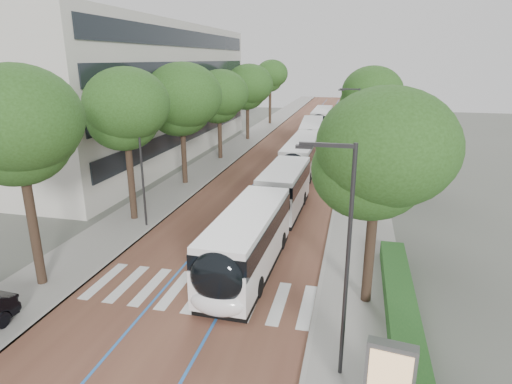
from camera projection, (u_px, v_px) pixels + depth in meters
ground at (188, 304)px, 19.04m from camera, size 160.00×160.00×0.00m
road at (303, 142)px, 56.20m from camera, size 11.00×140.00×0.02m
sidewalk_left at (248, 139)px, 57.83m from camera, size 4.00×140.00×0.12m
sidewalk_right at (361, 144)px, 54.54m from camera, size 4.00×140.00×0.12m
kerb_left at (261, 140)px, 57.42m from camera, size 0.20×140.00×0.14m
kerb_right at (346, 143)px, 54.96m from camera, size 0.20×140.00×0.14m
zebra_crossing at (200, 293)px, 19.92m from camera, size 10.55×3.60×0.01m
lane_line_left at (291, 141)px, 56.55m from camera, size 0.12×126.00×0.01m
lane_line_right at (315, 142)px, 55.84m from camera, size 0.12×126.00×0.01m
office_building at (116, 91)px, 47.25m from camera, size 18.11×40.00×14.00m
hedge at (403, 321)px, 16.89m from camera, size 1.20×14.00×0.80m
streetlight_near at (343, 247)px, 13.37m from camera, size 1.82×0.20×8.00m
streetlight_far at (355, 128)px, 36.59m from camera, size 1.82×0.20×8.00m
lamp_post_left at (142, 165)px, 26.59m from camera, size 0.14×0.14×8.00m
trees_left at (210, 96)px, 41.91m from camera, size 6.35×60.30×9.78m
trees_right at (369, 112)px, 35.39m from camera, size 5.82×47.45×9.28m
lead_bus at (266, 216)px, 25.08m from camera, size 3.01×18.46×3.20m
bus_queued_0 at (301, 157)px, 40.09m from camera, size 2.61×12.41×3.20m
bus_queued_1 at (311, 135)px, 51.83m from camera, size 3.35×12.54×3.20m
bus_queued_2 at (322, 120)px, 64.66m from camera, size 2.63×12.42×3.20m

